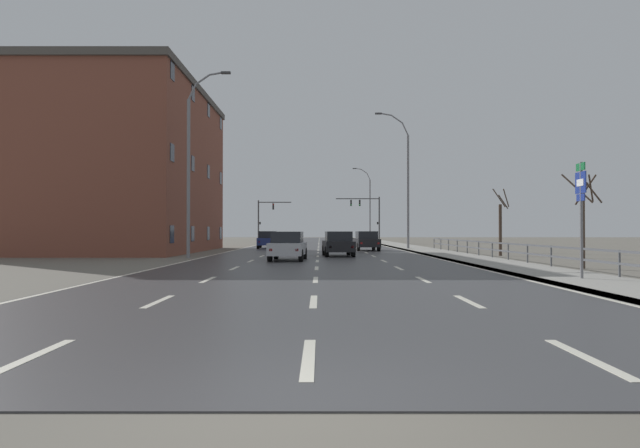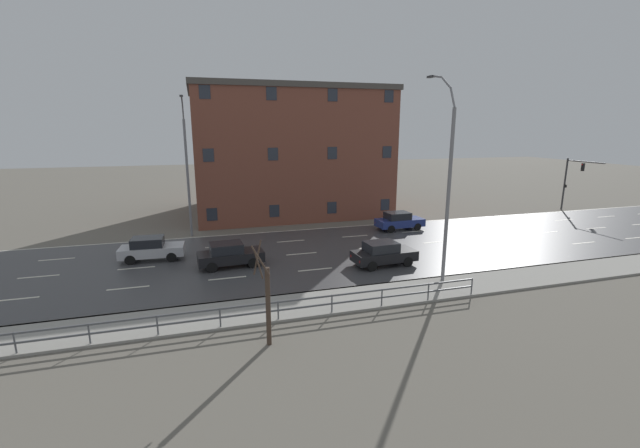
{
  "view_description": "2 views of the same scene",
  "coord_description": "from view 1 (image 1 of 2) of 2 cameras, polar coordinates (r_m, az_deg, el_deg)",
  "views": [
    {
      "loc": [
        0.14,
        -4.81,
        1.62
      ],
      "look_at": [
        -0.0,
        47.22,
        2.26
      ],
      "focal_mm": 30.38,
      "sensor_mm": 36.0,
      "label": 1
    },
    {
      "loc": [
        27.18,
        27.65,
        8.66
      ],
      "look_at": [
        0.0,
        35.76,
        2.09
      ],
      "focal_mm": 23.23,
      "sensor_mm": 36.0,
      "label": 2
    }
  ],
  "objects": [
    {
      "name": "street_lamp_left_bank",
      "position": [
        32.87,
        -13.25,
        5.91
      ],
      "size": [
        2.57,
        0.24,
        11.04
      ],
      "color": "slate",
      "rests_on": "ground"
    },
    {
      "name": "brick_building",
      "position": [
        44.96,
        -20.98,
        5.35
      ],
      "size": [
        14.17,
        19.16,
        12.64
      ],
      "color": "brown",
      "rests_on": "ground"
    },
    {
      "name": "car_distant",
      "position": [
        29.27,
        -3.24,
        -2.3
      ],
      "size": [
        1.99,
        4.18,
        1.57
      ],
      "rotation": [
        0.0,
        0.0,
        -0.05
      ],
      "color": "#B7B7BC",
      "rests_on": "ground"
    },
    {
      "name": "ground_plane",
      "position": [
        52.83,
        0.01,
        -2.53
      ],
      "size": [
        160.0,
        160.0,
        0.12
      ],
      "color": "#666056"
    },
    {
      "name": "traffic_signal_right",
      "position": [
        71.01,
        5.26,
        1.38
      ],
      "size": [
        5.77,
        0.36,
        6.06
      ],
      "color": "#38383A",
      "rests_on": "ground"
    },
    {
      "name": "guardrail",
      "position": [
        29.52,
        19.37,
        -2.44
      ],
      "size": [
        0.07,
        36.29,
        1.0
      ],
      "color": "#515459",
      "rests_on": "ground"
    },
    {
      "name": "bare_tree_near",
      "position": [
        25.66,
        26.13,
        0.23
      ],
      "size": [
        1.56,
        1.62,
        4.06
      ],
      "color": "#423328",
      "rests_on": "ground"
    },
    {
      "name": "road_asphalt_strip",
      "position": [
        64.82,
        0.04,
        -2.13
      ],
      "size": [
        14.0,
        120.0,
        0.03
      ],
      "color": "#3D3D3F",
      "rests_on": "ground"
    },
    {
      "name": "highway_sign",
      "position": [
        18.96,
        25.97,
        1.81
      ],
      "size": [
        0.09,
        0.68,
        3.79
      ],
      "color": "slate",
      "rests_on": "ground"
    },
    {
      "name": "car_near_left",
      "position": [
        34.18,
        2.09,
        -2.07
      ],
      "size": [
        2.03,
        4.2,
        1.57
      ],
      "rotation": [
        0.0,
        0.0,
        0.06
      ],
      "color": "black",
      "rests_on": "ground"
    },
    {
      "name": "car_far_right",
      "position": [
        49.38,
        -5.32,
        -1.65
      ],
      "size": [
        1.93,
        4.15,
        1.57
      ],
      "rotation": [
        0.0,
        0.0,
        0.03
      ],
      "color": "navy",
      "rests_on": "ground"
    },
    {
      "name": "car_mid_centre",
      "position": [
        43.84,
        5.06,
        -1.77
      ],
      "size": [
        2.02,
        4.2,
        1.57
      ],
      "rotation": [
        0.0,
        0.0,
        0.06
      ],
      "color": "black",
      "rests_on": "ground"
    },
    {
      "name": "bare_tree_mid",
      "position": [
        36.73,
        18.65,
        -0.22
      ],
      "size": [
        1.14,
        0.71,
        4.34
      ],
      "color": "#423328",
      "rests_on": "ground"
    },
    {
      "name": "sidewalk_right",
      "position": [
        65.35,
        7.45,
        -2.07
      ],
      "size": [
        3.0,
        120.0,
        0.12
      ],
      "color": "gray",
      "rests_on": "ground"
    },
    {
      "name": "street_lamp_distant",
      "position": [
        80.93,
        5.33,
        1.95
      ],
      "size": [
        2.69,
        0.24,
        11.0
      ],
      "color": "slate",
      "rests_on": "ground"
    },
    {
      "name": "traffic_signal_left",
      "position": [
        70.93,
        -5.71,
        0.94
      ],
      "size": [
        4.39,
        0.36,
        5.58
      ],
      "color": "#38383A",
      "rests_on": "ground"
    },
    {
      "name": "street_lamp_midground",
      "position": [
        46.44,
        9.19,
        4.3
      ],
      "size": [
        2.89,
        0.24,
        11.65
      ],
      "color": "slate",
      "rests_on": "ground"
    }
  ]
}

